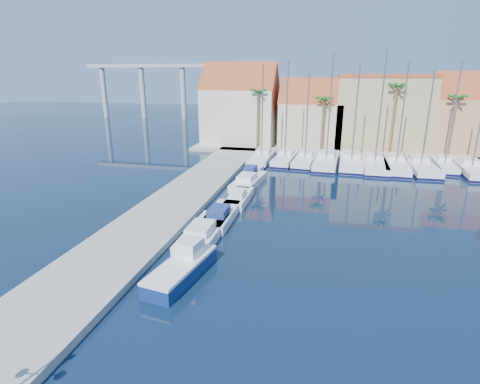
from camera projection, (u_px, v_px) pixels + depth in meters
The scene contains 28 objects.
ground at pixel (224, 310), 20.13m from camera, with size 260.00×260.00×0.00m, color black.
quay_west at pixel (169, 208), 34.52m from camera, with size 6.00×77.00×0.50m, color gray.
shore_north at pixel (358, 148), 62.45m from camera, with size 54.00×16.00×0.50m, color gray.
fishing_boat at pixel (183, 267), 23.17m from camera, with size 2.92×6.17×2.07m.
motorboat_west_0 at pixel (203, 232), 28.66m from camera, with size 2.41×7.46×1.40m.
motorboat_west_1 at pixel (220, 215), 32.08m from camera, with size 2.21×6.71×1.40m.
motorboat_west_2 at pixel (239, 198), 36.61m from camera, with size 1.83×5.65×1.40m.
motorboat_west_3 at pixel (248, 181), 42.32m from camera, with size 3.09×7.56×1.40m.
motorboat_west_4 at pixel (251, 172), 45.91m from camera, with size 2.12×5.86×1.40m.
sailboat_0 at pixel (262, 157), 54.11m from camera, with size 2.75×10.26×13.29m.
sailboat_1 at pixel (286, 157), 53.54m from camera, with size 3.29×9.84×13.74m.
sailboat_2 at pixel (305, 159), 52.76m from camera, with size 3.38×9.97×12.31m.
sailboat_3 at pixel (326, 160), 52.01m from camera, with size 3.73×11.67×14.61m.
sailboat_4 at pixel (351, 161), 51.51m from camera, with size 3.60×11.64×13.47m.
sailboat_5 at pixel (374, 163), 50.50m from camera, with size 3.46×11.84×14.89m.
sailboat_6 at pixel (395, 164), 50.00m from camera, with size 4.02×11.85×13.43m.
sailboat_7 at pixel (419, 165), 49.29m from camera, with size 3.24×11.65×12.57m.
sailboat_8 at pixel (444, 164), 49.58m from camera, with size 2.88×8.63×13.74m.
sailboat_9 at pixel (470, 168), 47.93m from camera, with size 3.65×11.48×12.06m.
building_0 at pixel (240, 107), 63.92m from camera, with size 12.30×9.00×13.50m.
building_1 at pixel (311, 117), 61.71m from camera, with size 10.30×8.00×11.00m.
building_2 at pixel (381, 111), 59.97m from camera, with size 14.20×10.20×11.50m.
building_3 at pixel (465, 117), 56.58m from camera, with size 10.30×8.00×12.00m.
palm_0 at pixel (258, 94), 57.64m from camera, with size 2.60×2.60×10.15m.
palm_1 at pixel (324, 101), 55.77m from camera, with size 2.60×2.60×9.15m.
palm_2 at pixel (397, 89), 53.05m from camera, with size 2.60×2.60×11.15m.
palm_3 at pixel (457, 100), 51.75m from camera, with size 2.60×2.60×9.65m.
viaduct at pixel (165, 80), 101.53m from camera, with size 48.00×2.20×14.45m.
Camera 1 is at (4.72, -16.61, 12.16)m, focal length 28.00 mm.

